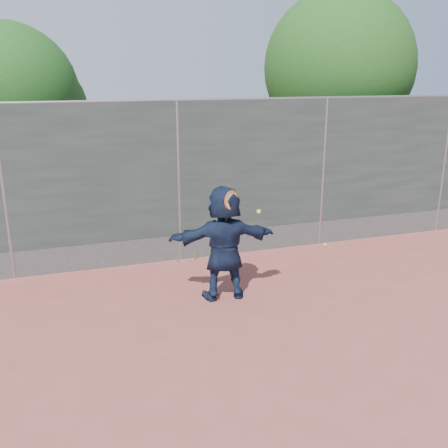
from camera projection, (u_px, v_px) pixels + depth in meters
name	position (u px, v px, depth m)	size (l,w,h in m)	color
ground	(243.00, 350.00, 6.49)	(80.00, 80.00, 0.00)	#9E4C42
player	(224.00, 243.00, 7.79)	(1.70, 0.54, 1.84)	#16223E
ball_ground	(325.00, 245.00, 10.38)	(0.07, 0.07, 0.07)	yellow
fence	(179.00, 179.00, 9.22)	(20.00, 0.06, 3.03)	#38423D
swing_action	(234.00, 203.00, 7.44)	(0.63, 0.17, 0.51)	#CE5E13
tree_right	(344.00, 72.00, 12.10)	(3.78, 3.60, 5.39)	#382314
tree_left	(16.00, 98.00, 10.75)	(3.15, 3.00, 4.53)	#382314
weed_clump	(197.00, 253.00, 9.62)	(0.68, 0.07, 0.30)	#387226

